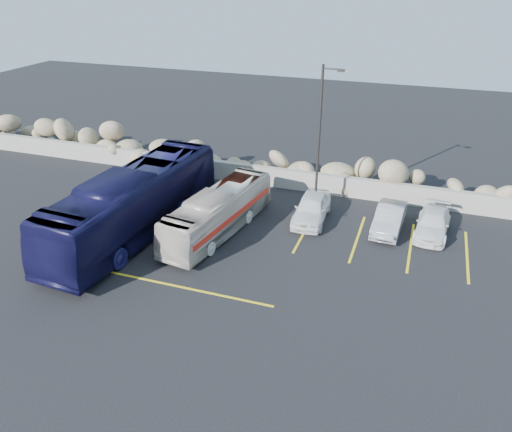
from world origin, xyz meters
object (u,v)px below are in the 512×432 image
(vintage_bus, at_px, (218,212))
(car_a, at_px, (312,208))
(car_c, at_px, (433,224))
(tour_coach, at_px, (135,203))
(car_b, at_px, (389,218))
(lamppost, at_px, (320,137))

(vintage_bus, xyz_separation_m, car_a, (4.19, 2.90, -0.44))
(car_a, bearing_deg, car_c, 2.93)
(tour_coach, xyz_separation_m, car_b, (12.19, 4.57, -1.05))
(vintage_bus, height_order, car_b, vintage_bus)
(car_b, bearing_deg, tour_coach, -156.36)
(car_b, distance_m, car_c, 2.18)
(vintage_bus, xyz_separation_m, car_b, (8.24, 3.15, -0.50))
(vintage_bus, distance_m, car_b, 8.84)
(vintage_bus, distance_m, car_c, 10.97)
(tour_coach, bearing_deg, car_b, 24.26)
(lamppost, xyz_separation_m, vintage_bus, (-4.15, -4.18, -3.15))
(tour_coach, height_order, car_a, tour_coach)
(vintage_bus, xyz_separation_m, tour_coach, (-3.95, -1.42, 0.55))
(lamppost, height_order, tour_coach, lamppost)
(vintage_bus, distance_m, tour_coach, 4.23)
(car_a, distance_m, car_b, 4.06)
(car_a, xyz_separation_m, car_c, (6.21, 0.56, -0.14))
(vintage_bus, bearing_deg, tour_coach, -151.72)
(tour_coach, relative_size, car_b, 3.13)
(lamppost, height_order, car_c, lamppost)
(lamppost, height_order, vintage_bus, lamppost)
(tour_coach, height_order, car_b, tour_coach)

